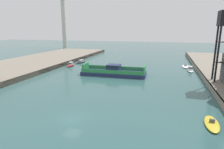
# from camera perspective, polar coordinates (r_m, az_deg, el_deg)

# --- Properties ---
(ground_plane) EXTENTS (400.00, 400.00, 0.00)m
(ground_plane) POSITION_cam_1_polar(r_m,az_deg,el_deg) (32.11, -11.92, -12.81)
(ground_plane) COLOR #335B5B
(chain_ferry) EXTENTS (20.08, 7.16, 3.31)m
(chain_ferry) POSITION_cam_1_polar(r_m,az_deg,el_deg) (60.08, 0.53, 0.85)
(chain_ferry) COLOR navy
(chain_ferry) RESTS_ON ground
(moored_boat_near_right) EXTENTS (2.11, 5.60, 1.62)m
(moored_boat_near_right) POSITION_cam_1_polar(r_m,az_deg,el_deg) (76.32, -12.16, 2.89)
(moored_boat_near_right) COLOR red
(moored_boat_near_right) RESTS_ON ground
(moored_boat_mid_left) EXTENTS (2.74, 6.66, 1.20)m
(moored_boat_mid_left) POSITION_cam_1_polar(r_m,az_deg,el_deg) (83.42, -9.24, 3.78)
(moored_boat_mid_left) COLOR black
(moored_boat_mid_left) RESTS_ON ground
(moored_boat_mid_right) EXTENTS (2.35, 5.84, 0.96)m
(moored_boat_mid_right) POSITION_cam_1_polar(r_m,az_deg,el_deg) (33.11, 27.57, -12.83)
(moored_boat_mid_right) COLOR yellow
(moored_boat_mid_right) RESTS_ON ground
(moored_boat_far_left) EXTENTS (2.88, 7.83, 0.93)m
(moored_boat_far_left) POSITION_cam_1_polar(r_m,az_deg,el_deg) (78.36, 21.01, 2.29)
(moored_boat_far_left) COLOR white
(moored_boat_far_left) RESTS_ON ground
(moored_boat_far_right) EXTENTS (1.94, 5.82, 1.66)m
(moored_boat_far_right) POSITION_cam_1_polar(r_m,az_deg,el_deg) (70.74, 22.27, 1.41)
(moored_boat_far_right) COLOR white
(moored_boat_far_right) RESTS_ON ground
(smokestack_distant_a) EXTENTS (3.23, 3.23, 36.47)m
(smokestack_distant_a) POSITION_cam_1_polar(r_m,az_deg,el_deg) (150.22, -14.17, 14.92)
(smokestack_distant_a) COLOR beige
(smokestack_distant_a) RESTS_ON ground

